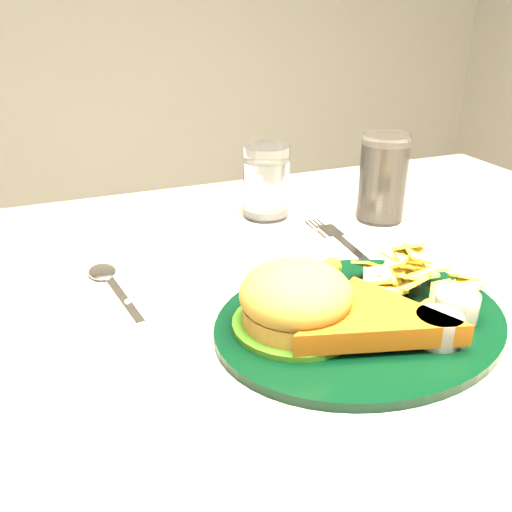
{
  "coord_description": "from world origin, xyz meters",
  "views": [
    {
      "loc": [
        -0.24,
        -0.53,
        1.06
      ],
      "look_at": [
        -0.03,
        -0.01,
        0.8
      ],
      "focal_mm": 40.0,
      "sensor_mm": 36.0,
      "label": 1
    }
  ],
  "objects_px": {
    "cola_glass": "(383,178)",
    "fork_napkin": "(358,256)",
    "dinner_plate": "(363,294)",
    "water_glass": "(266,182)"
  },
  "relations": [
    {
      "from": "water_glass",
      "to": "cola_glass",
      "type": "relative_size",
      "value": 0.85
    },
    {
      "from": "dinner_plate",
      "to": "fork_napkin",
      "type": "xyz_separation_m",
      "value": [
        0.08,
        0.13,
        -0.03
      ]
    },
    {
      "from": "water_glass",
      "to": "fork_napkin",
      "type": "height_order",
      "value": "water_glass"
    },
    {
      "from": "water_glass",
      "to": "dinner_plate",
      "type": "bearing_deg",
      "value": -95.51
    },
    {
      "from": "cola_glass",
      "to": "water_glass",
      "type": "bearing_deg",
      "value": 153.85
    },
    {
      "from": "dinner_plate",
      "to": "cola_glass",
      "type": "bearing_deg",
      "value": 44.29
    },
    {
      "from": "dinner_plate",
      "to": "cola_glass",
      "type": "xyz_separation_m",
      "value": [
        0.18,
        0.25,
        0.03
      ]
    },
    {
      "from": "dinner_plate",
      "to": "fork_napkin",
      "type": "distance_m",
      "value": 0.16
    },
    {
      "from": "cola_glass",
      "to": "fork_napkin",
      "type": "xyz_separation_m",
      "value": [
        -0.11,
        -0.11,
        -0.06
      ]
    },
    {
      "from": "dinner_plate",
      "to": "water_glass",
      "type": "height_order",
      "value": "water_glass"
    }
  ]
}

